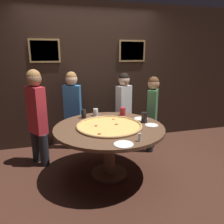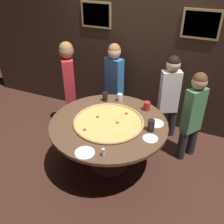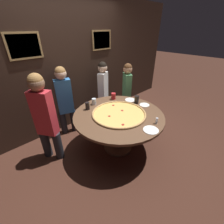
{
  "view_description": "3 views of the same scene",
  "coord_description": "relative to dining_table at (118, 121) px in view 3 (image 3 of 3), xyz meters",
  "views": [
    {
      "loc": [
        -0.71,
        -2.74,
        1.72
      ],
      "look_at": [
        0.05,
        0.04,
        0.93
      ],
      "focal_mm": 35.0,
      "sensor_mm": 36.0,
      "label": 1
    },
    {
      "loc": [
        1.08,
        -2.38,
        2.55
      ],
      "look_at": [
        0.02,
        0.06,
        0.87
      ],
      "focal_mm": 40.0,
      "sensor_mm": 36.0,
      "label": 2
    },
    {
      "loc": [
        -1.58,
        -1.48,
        2.02
      ],
      "look_at": [
        -0.08,
        0.08,
        0.77
      ],
      "focal_mm": 24.0,
      "sensor_mm": 36.0,
      "label": 3
    }
  ],
  "objects": [
    {
      "name": "white_plate_left_side",
      "position": [
        0.0,
        -0.63,
        0.14
      ],
      "size": [
        0.22,
        0.22,
        0.01
      ],
      "primitive_type": "cylinder",
      "color": "white",
      "rests_on": "dining_table"
    },
    {
      "name": "white_plate_near_front",
      "position": [
        0.58,
        -0.11,
        0.14
      ],
      "size": [
        0.18,
        0.18,
        0.01
      ],
      "primitive_type": "cylinder",
      "color": "white",
      "rests_on": "dining_table"
    },
    {
      "name": "diner_far_right",
      "position": [
        0.55,
        1.02,
        0.17
      ],
      "size": [
        0.36,
        0.27,
        1.37
      ],
      "rotation": [
        0.0,
        0.0,
        -2.65
      ],
      "color": "#232328",
      "rests_on": "ground_plane"
    },
    {
      "name": "white_plate_beside_cup",
      "position": [
        0.56,
        0.21,
        0.14
      ],
      "size": [
        0.21,
        0.21,
        0.01
      ],
      "primitive_type": "cylinder",
      "color": "white",
      "rests_on": "dining_table"
    },
    {
      "name": "drink_cup_far_left",
      "position": [
        -0.08,
        0.56,
        0.2
      ],
      "size": [
        0.08,
        0.08,
        0.12
      ],
      "primitive_type": "cylinder",
      "color": "silver",
      "rests_on": "dining_table"
    },
    {
      "name": "back_wall",
      "position": [
        0.0,
        1.35,
        0.7
      ],
      "size": [
        6.4,
        0.08,
        2.6
      ],
      "color": "black",
      "rests_on": "ground_plane"
    },
    {
      "name": "condiment_shaker",
      "position": [
        0.2,
        -0.59,
        0.19
      ],
      "size": [
        0.04,
        0.04,
        0.1
      ],
      "color": "silver",
      "rests_on": "dining_table"
    },
    {
      "name": "diner_side_left",
      "position": [
        -0.39,
        1.09,
        0.2
      ],
      "size": [
        0.37,
        0.24,
        1.41
      ],
      "rotation": [
        0.0,
        0.0,
        2.8
      ],
      "color": "#232328",
      "rests_on": "ground_plane"
    },
    {
      "name": "drink_cup_centre_back",
      "position": [
        -0.28,
        0.49,
        0.21
      ],
      "size": [
        0.07,
        0.07,
        0.13
      ],
      "primitive_type": "cylinder",
      "color": "black",
      "rests_on": "dining_table"
    },
    {
      "name": "diner_centre_back",
      "position": [
        0.96,
        0.65,
        0.15
      ],
      "size": [
        0.29,
        0.34,
        1.33
      ],
      "rotation": [
        0.0,
        0.0,
        -2.17
      ],
      "color": "#232328",
      "rests_on": "ground_plane"
    },
    {
      "name": "diner_side_right",
      "position": [
        -0.97,
        0.64,
        0.24
      ],
      "size": [
        0.32,
        0.38,
        1.49
      ],
      "rotation": [
        0.0,
        0.0,
        2.15
      ],
      "color": "#232328",
      "rests_on": "ground_plane"
    },
    {
      "name": "giant_pizza",
      "position": [
        0.0,
        -0.01,
        0.15
      ],
      "size": [
        0.9,
        0.9,
        0.03
      ],
      "color": "#EAB75B",
      "rests_on": "dining_table"
    },
    {
      "name": "drink_cup_near_left",
      "position": [
        0.54,
        0.05,
        0.21
      ],
      "size": [
        0.09,
        0.09,
        0.15
      ],
      "primitive_type": "cylinder",
      "color": "black",
      "rests_on": "dining_table"
    },
    {
      "name": "ground_plane",
      "position": [
        0.0,
        0.0,
        -0.6
      ],
      "size": [
        24.0,
        24.0,
        0.0
      ],
      "primitive_type": "plane",
      "color": "#422319"
    },
    {
      "name": "dining_table",
      "position": [
        0.0,
        0.0,
        0.0
      ],
      "size": [
        1.51,
        1.51,
        0.74
      ],
      "color": "brown",
      "rests_on": "ground_plane"
    },
    {
      "name": "drink_cup_beside_pizza",
      "position": [
        0.35,
        0.48,
        0.2
      ],
      "size": [
        0.09,
        0.09,
        0.12
      ],
      "primitive_type": "cylinder",
      "color": "#B22328",
      "rests_on": "dining_table"
    }
  ]
}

